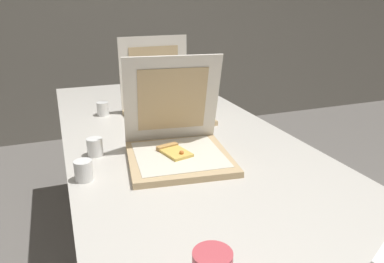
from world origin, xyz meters
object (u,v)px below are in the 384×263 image
at_px(pizza_box_middle, 165,107).
at_px(cup_white_near_center, 95,147).
at_px(pizza_box_front, 177,144).
at_px(cup_white_far, 103,109).
at_px(cup_white_near_left, 84,171).
at_px(table, 175,143).

height_order(pizza_box_middle, cup_white_near_center, pizza_box_middle).
relative_size(pizza_box_front, cup_white_near_center, 6.06).
relative_size(pizza_box_middle, cup_white_far, 5.80).
xyz_separation_m(cup_white_far, cup_white_near_left, (-0.15, -0.69, 0.00)).
xyz_separation_m(pizza_box_front, cup_white_far, (-0.18, 0.63, -0.02)).
xyz_separation_m(pizza_box_middle, cup_white_near_center, (-0.37, -0.35, -0.02)).
bearing_deg(pizza_box_front, pizza_box_middle, 86.18).
xyz_separation_m(pizza_box_front, pizza_box_middle, (0.10, 0.48, 0.00)).
xyz_separation_m(cup_white_near_center, cup_white_far, (0.10, 0.50, 0.00)).
height_order(table, pizza_box_front, pizza_box_front).
distance_m(table, pizza_box_middle, 0.26).
distance_m(cup_white_near_center, cup_white_near_left, 0.20).
bearing_deg(pizza_box_front, table, 81.91).
bearing_deg(cup_white_near_left, cup_white_near_center, 73.17).
bearing_deg(table, cup_white_far, 123.45).
distance_m(table, pizza_box_front, 0.28).
bearing_deg(pizza_box_middle, cup_white_near_center, -140.21).
bearing_deg(cup_white_near_center, cup_white_near_left, -106.83).
height_order(pizza_box_front, cup_white_near_center, pizza_box_front).
distance_m(cup_white_far, cup_white_near_left, 0.71).
distance_m(cup_white_near_center, cup_white_far, 0.51).
distance_m(pizza_box_front, cup_white_far, 0.65).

